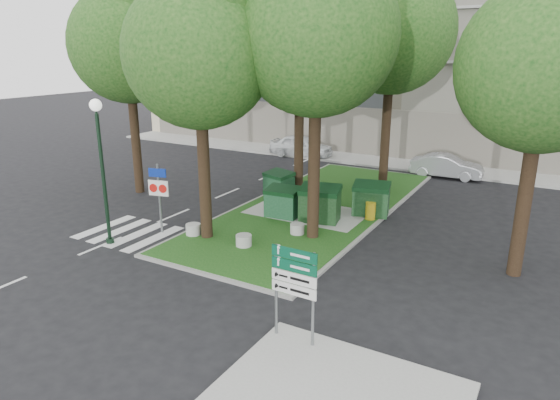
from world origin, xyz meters
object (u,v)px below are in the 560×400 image
Objects in this scene: bollard_left at (193,229)px; directional_sign at (294,280)px; tree_median_mid at (302,48)px; bollard_right at (297,229)px; car_white at (301,146)px; dumpster_d at (371,199)px; tree_median_far at (395,18)px; dumpster_a at (279,184)px; tree_median_near_left at (201,38)px; bollard_mid at (244,240)px; tree_street_left at (129,33)px; car_silver at (446,166)px; dumpster_b at (283,202)px; litter_bin at (370,211)px; traffic_sign_pole at (159,189)px; street_lamp at (101,155)px; dumpster_c at (320,204)px; tree_street_right at (551,49)px; tree_median_near_right at (320,17)px.

bollard_left is 8.21m from directional_sign.
tree_median_mid is 8.39m from bollard_right.
dumpster_d is at bearing -143.65° from car_white.
dumpster_a is at bearing -138.08° from tree_median_far.
tree_median_near_left is 7.19m from bollard_mid.
tree_street_left reaches higher than dumpster_d.
tree_median_mid reaches higher than car_silver.
car_silver is (6.38, 14.34, 0.32)m from bollard_left.
dumpster_b is (1.25, 3.44, -6.57)m from tree_median_near_left.
bollard_right is (3.43, 2.07, -0.01)m from bollard_left.
tree_street_left is 13.72m from litter_bin.
bollard_mid is at bearing -10.58° from traffic_sign_pole.
tree_median_far is 11.06m from bollard_right.
street_lamp is at bearing -89.35° from dumpster_a.
dumpster_c is 13.27m from car_white.
tree_street_right is at bearing 19.11° from street_lamp.
tree_median_far is 10.00m from dumpster_b.
tree_street_right is at bearing -10.00° from dumpster_b.
dumpster_d is at bearing 65.40° from bollard_right.
tree_median_near_left is 7.02m from bollard_left.
bollard_mid is (2.00, -6.00, -0.41)m from dumpster_a.
dumpster_a is at bearing 134.86° from tree_median_near_right.
dumpster_d is at bearing 153.52° from tree_street_right.
traffic_sign_pole is at bearing -120.42° from tree_median_far.
directional_sign reaches higher than litter_bin.
directional_sign is at bearing -41.15° from traffic_sign_pole.
tree_median_near_left is 6.07× the size of dumpster_d.
car_white is at bearing 102.15° from bollard_left.
street_lamp is (-7.42, -7.71, 2.55)m from dumpster_d.
bollard_mid is at bearing 0.31° from bollard_left.
directional_sign is 22.11m from car_white.
dumpster_a is at bearing 93.39° from tree_median_near_left.
tree_street_right reaches higher than litter_bin.
bollard_mid is at bearing 23.64° from street_lamp.
dumpster_a is (-0.85, -0.63, -6.25)m from tree_median_mid.
street_lamp is (-6.71, -11.68, -4.97)m from tree_median_far.
traffic_sign_pole is (-1.42, -0.22, 1.45)m from bollard_left.
directional_sign reaches higher than dumpster_d.
dumpster_c is 1.87m from bollard_right.
dumpster_d is 3.01× the size of bollard_mid.
tree_median_far is 21.79× the size of bollard_right.
dumpster_c is 8.93m from directional_sign.
tree_street_left reaches higher than dumpster_b.
tree_median_far is at bearing 88.47° from tree_median_near_right.
tree_street_right reaches higher than car_white.
car_white is 9.70m from car_silver.
car_white is (3.05, 11.60, -6.93)m from tree_street_left.
tree_street_left is 4.55× the size of directional_sign.
street_lamp is at bearing -54.88° from tree_street_left.
car_silver is (4.05, 14.32, 0.32)m from bollard_mid.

